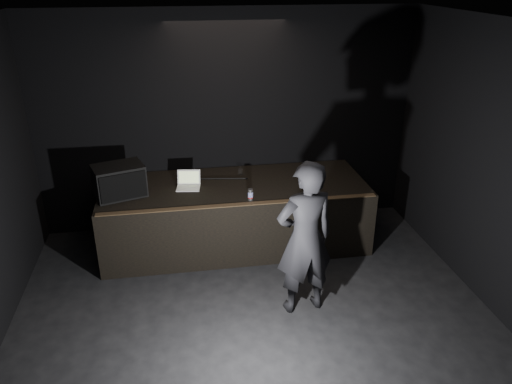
{
  "coord_description": "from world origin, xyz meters",
  "views": [
    {
      "loc": [
        -0.82,
        -4.16,
        4.02
      ],
      "look_at": [
        0.26,
        2.3,
        1.05
      ],
      "focal_mm": 35.0,
      "sensor_mm": 36.0,
      "label": 1
    }
  ],
  "objects_px": {
    "beer_can": "(250,195)",
    "person": "(305,239)",
    "stage_riser": "(235,214)",
    "stage_monitor": "(119,181)",
    "laptop": "(189,183)"
  },
  "relations": [
    {
      "from": "stage_riser",
      "to": "person",
      "type": "xyz_separation_m",
      "value": [
        0.63,
        -1.79,
        0.51
      ]
    },
    {
      "from": "laptop",
      "to": "person",
      "type": "distance_m",
      "value": 2.25
    },
    {
      "from": "beer_can",
      "to": "person",
      "type": "bearing_deg",
      "value": -68.15
    },
    {
      "from": "beer_can",
      "to": "stage_monitor",
      "type": "bearing_deg",
      "value": 165.23
    },
    {
      "from": "beer_can",
      "to": "person",
      "type": "xyz_separation_m",
      "value": [
        0.48,
        -1.2,
        -0.08
      ]
    },
    {
      "from": "stage_monitor",
      "to": "beer_can",
      "type": "distance_m",
      "value": 1.89
    },
    {
      "from": "beer_can",
      "to": "person",
      "type": "distance_m",
      "value": 1.29
    },
    {
      "from": "stage_monitor",
      "to": "beer_can",
      "type": "height_order",
      "value": "stage_monitor"
    },
    {
      "from": "beer_can",
      "to": "person",
      "type": "relative_size",
      "value": 0.09
    },
    {
      "from": "stage_monitor",
      "to": "beer_can",
      "type": "bearing_deg",
      "value": -32.99
    },
    {
      "from": "stage_riser",
      "to": "stage_monitor",
      "type": "xyz_separation_m",
      "value": [
        -1.67,
        -0.12,
        0.73
      ]
    },
    {
      "from": "stage_riser",
      "to": "stage_monitor",
      "type": "distance_m",
      "value": 1.82
    },
    {
      "from": "laptop",
      "to": "beer_can",
      "type": "height_order",
      "value": "laptop"
    },
    {
      "from": "stage_riser",
      "to": "stage_monitor",
      "type": "relative_size",
      "value": 4.97
    },
    {
      "from": "laptop",
      "to": "beer_can",
      "type": "xyz_separation_m",
      "value": [
        0.84,
        -0.63,
        0.03
      ]
    }
  ]
}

